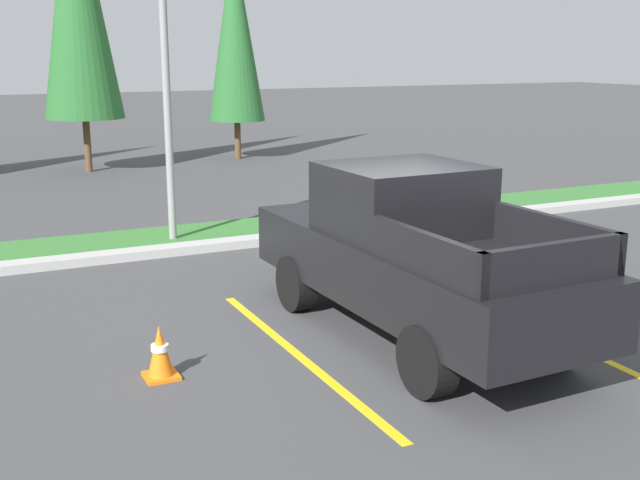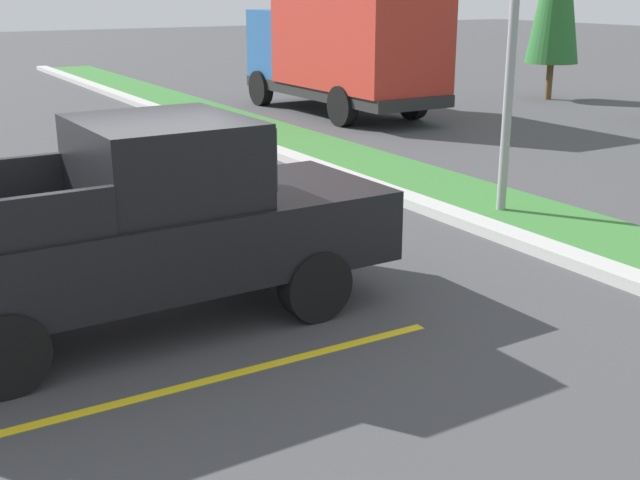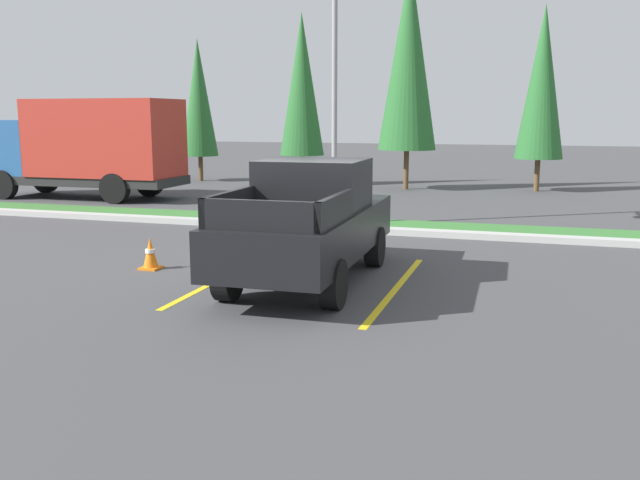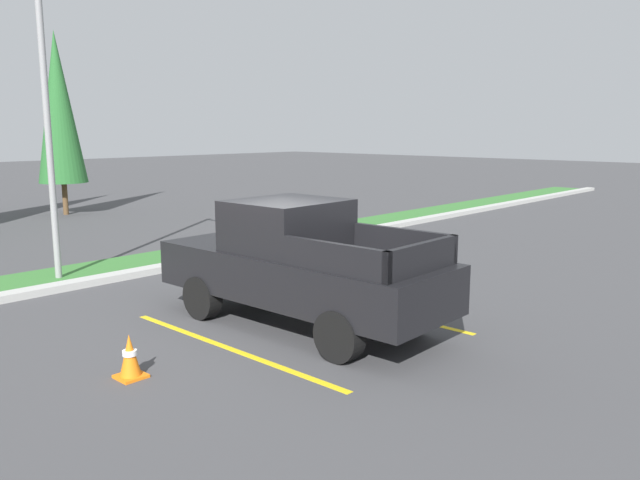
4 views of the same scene
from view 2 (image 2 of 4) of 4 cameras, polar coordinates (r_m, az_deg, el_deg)
ground_plane at (r=9.00m, az=-11.26°, el=-4.78°), size 120.00×120.00×0.00m
parking_line_near at (r=10.07m, az=-15.02°, el=-2.60°), size 0.12×4.80×0.01m
parking_line_far at (r=7.35m, az=-8.14°, el=-9.80°), size 0.12×4.80×0.01m
curb_strip at (r=11.49m, az=12.82°, el=0.41°), size 56.00×0.40×0.15m
grass_median at (r=12.27m, az=16.56°, el=0.97°), size 56.00×1.80×0.06m
pickup_truck_main at (r=8.35m, az=-12.26°, el=0.98°), size 2.07×5.27×2.10m
cargo_truck_distant at (r=22.28m, az=1.68°, el=13.51°), size 6.83×2.56×3.40m
traffic_cone at (r=11.49m, az=-17.09°, el=1.19°), size 0.36×0.36×0.60m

